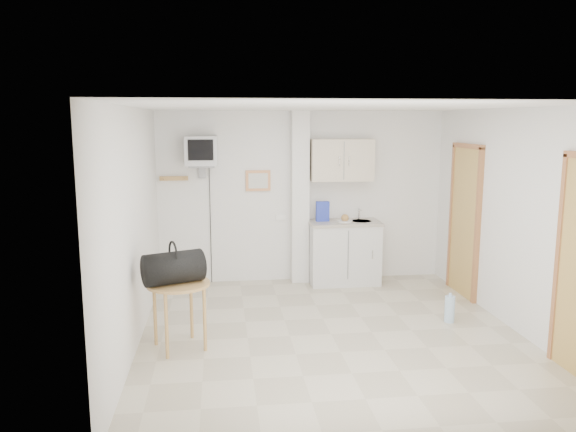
{
  "coord_description": "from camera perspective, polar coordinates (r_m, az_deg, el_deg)",
  "views": [
    {
      "loc": [
        -1.21,
        -5.87,
        2.36
      ],
      "look_at": [
        -0.41,
        0.6,
        1.25
      ],
      "focal_mm": 35.0,
      "sensor_mm": 36.0,
      "label": 1
    }
  ],
  "objects": [
    {
      "name": "water_bottle",
      "position": [
        7.0,
        16.1,
        -9.06
      ],
      "size": [
        0.12,
        0.12,
        0.35
      ],
      "color": "#A5C6E2",
      "rests_on": "ground"
    },
    {
      "name": "room_envelope",
      "position": [
        6.18,
        6.6,
        1.96
      ],
      "size": [
        4.24,
        4.54,
        2.55
      ],
      "color": "white",
      "rests_on": "ground"
    },
    {
      "name": "crt_television",
      "position": [
        7.9,
        -8.81,
        6.47
      ],
      "size": [
        0.44,
        0.45,
        2.15
      ],
      "color": "slate",
      "rests_on": "ground"
    },
    {
      "name": "duffel_bag",
      "position": [
        5.87,
        -11.56,
        -5.14
      ],
      "size": [
        0.68,
        0.54,
        0.45
      ],
      "rotation": [
        0.0,
        0.0,
        0.39
      ],
      "color": "black",
      "rests_on": "round_table"
    },
    {
      "name": "round_table",
      "position": [
        5.96,
        -11.05,
        -7.5
      ],
      "size": [
        0.65,
        0.65,
        0.71
      ],
      "rotation": [
        0.0,
        0.0,
        -0.4
      ],
      "color": "#AF8246",
      "rests_on": "ground"
    },
    {
      "name": "ground",
      "position": [
        6.44,
        4.39,
        -11.87
      ],
      "size": [
        4.5,
        4.5,
        0.0
      ],
      "primitive_type": "plane",
      "color": "#C0B69C",
      "rests_on": "ground"
    },
    {
      "name": "kitchenette",
      "position": [
        8.22,
        5.63,
        -1.3
      ],
      "size": [
        1.03,
        0.58,
        2.1
      ],
      "color": "silver",
      "rests_on": "ground"
    }
  ]
}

